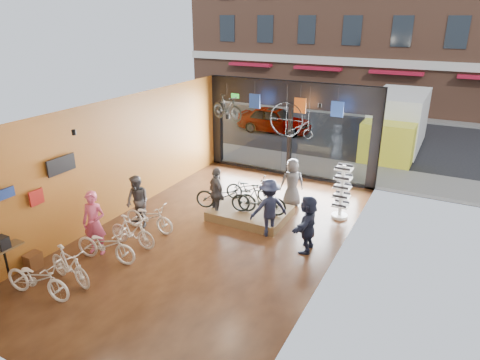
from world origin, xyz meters
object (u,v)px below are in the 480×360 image
Objects in this scene: floor_bike_0 at (37,279)px; display_bike_right at (250,189)px; floor_bike_4 at (149,217)px; customer_0 at (94,223)px; display_platform at (250,213)px; floor_bike_3 at (132,231)px; customer_5 at (308,224)px; customer_3 at (269,208)px; box_truck at (395,125)px; customer_1 at (138,202)px; sunglasses_rack at (342,192)px; penny_farthing at (293,122)px; floor_bike_1 at (69,265)px; customer_4 at (292,183)px; customer_2 at (217,193)px; display_bike_mid at (262,200)px; display_bike_left at (223,196)px; street_car at (275,120)px; hung_bike at (227,108)px; floor_bike_2 at (106,245)px.

display_bike_right is (2.24, 6.58, 0.26)m from floor_bike_0.
display_bike_right reaches higher than floor_bike_4.
display_platform is at bearing 38.43° from customer_0.
customer_5 is at bearing -66.73° from floor_bike_3.
floor_bike_3 is 0.86× the size of customer_3.
display_bike_right is 5.14m from customer_0.
display_bike_right is at bearing -110.32° from box_truck.
customer_1 is 0.92× the size of sunglasses_rack.
customer_5 is 5.16m from penny_farthing.
floor_bike_4 is 0.71× the size of display_platform.
floor_bike_1 is 7.47m from customer_4.
penny_farthing reaches higher than customer_1.
floor_bike_0 is 2.85m from floor_bike_3.
customer_2 is at bearing -104.59° from customer_5.
penny_farthing is at bearing -2.57° from display_bike_mid.
customer_0 is at bearing 23.25° from customer_4.
floor_bike_1 is at bearing -23.00° from floor_bike_0.
floor_bike_1 is 3.03m from floor_bike_4.
customer_1 is at bearing -142.82° from display_platform.
display_bike_left is 0.99× the size of customer_0.
display_bike_left reaches higher than floor_bike_3.
customer_3 is (1.94, -0.29, 0.02)m from customer_2.
customer_3 is at bearing -54.20° from floor_bike_3.
floor_bike_0 is 6.58m from display_bike_mid.
sunglasses_rack reaches higher than customer_4.
floor_bike_4 is 1.05× the size of customer_5.
street_car is at bearing -112.68° from customer_3.
floor_bike_0 is at bearing 148.87° from display_bike_left.
floor_bike_3 is 0.92× the size of customer_1.
box_truck is 4.34× the size of display_bike_mid.
display_platform is 1.44× the size of customer_4.
display_bike_right reaches higher than display_platform.
display_platform is 3.00m from sunglasses_rack.
customer_5 is (4.62, 1.09, 0.37)m from floor_bike_4.
floor_bike_0 is (-5.47, -15.32, -0.88)m from box_truck.
floor_bike_1 is at bearing 143.03° from display_bike_mid.
display_bike_right is at bearing -27.59° from floor_bike_3.
customer_0 is at bearing -165.31° from hung_bike.
display_bike_left is at bearing 145.64° from display_bike_right.
floor_bike_4 is 5.35m from hung_bike.
box_truck is 4.01× the size of customer_2.
floor_bike_1 is 0.87× the size of display_bike_left.
street_car is at bearing 4.56° from floor_bike_3.
box_truck reaches higher than floor_bike_2.
customer_1 is at bearing 74.29° from customer_0.
box_truck reaches higher than sunglasses_rack.
sunglasses_rack reaches higher than floor_bike_4.
box_truck is at bearing -34.14° from display_bike_left.
floor_bike_4 is 2.24m from customer_2.
street_car is 14.49m from floor_bike_2.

